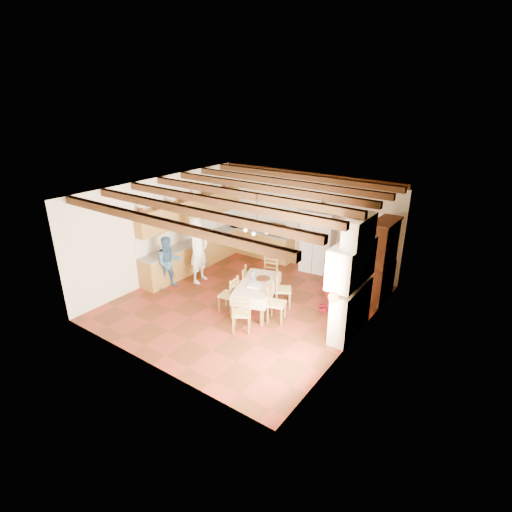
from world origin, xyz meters
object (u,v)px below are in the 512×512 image
(person_woman_red, at_px, (327,284))
(chair_right_far, at_px, (283,289))
(hutch, at_px, (382,260))
(chair_left_far, at_px, (238,284))
(person_man, at_px, (199,250))
(chair_left_near, at_px, (228,294))
(dining_table, at_px, (257,286))
(chair_right_near, at_px, (277,303))
(chair_end_near, at_px, (242,312))
(refrigerator, at_px, (319,240))
(microwave, at_px, (276,229))
(chair_end_far, at_px, (269,275))
(person_woman_blue, at_px, (169,263))

(person_woman_red, bearing_deg, chair_right_far, -92.18)
(hutch, distance_m, person_woman_red, 1.69)
(chair_left_far, height_order, person_man, person_man)
(chair_left_far, bearing_deg, person_woman_red, 85.17)
(chair_left_near, distance_m, person_man, 2.07)
(dining_table, height_order, chair_right_near, chair_right_near)
(chair_left_near, xyz_separation_m, chair_end_near, (0.82, -0.53, 0.00))
(person_man, bearing_deg, refrigerator, -50.91)
(chair_left_near, bearing_deg, person_woman_red, 117.12)
(microwave, bearing_deg, person_man, -115.96)
(chair_end_far, bearing_deg, person_man, -175.31)
(hutch, xyz_separation_m, chair_end_far, (-2.64, -1.36, -0.62))
(chair_end_near, bearing_deg, dining_table, -106.76)
(chair_left_near, xyz_separation_m, person_woman_blue, (-2.20, 0.10, 0.28))
(chair_left_near, height_order, chair_end_near, same)
(chair_end_far, xyz_separation_m, person_woman_blue, (-2.41, -1.43, 0.28))
(chair_left_far, xyz_separation_m, chair_end_far, (0.38, 0.91, 0.00))
(chair_right_far, distance_m, chair_end_near, 1.58)
(chair_left_near, bearing_deg, person_woman_blue, -101.87)
(person_man, relative_size, person_woman_blue, 1.29)
(refrigerator, height_order, chair_left_near, refrigerator)
(chair_end_far, bearing_deg, refrigerator, 65.60)
(refrigerator, height_order, chair_end_near, refrigerator)
(microwave, bearing_deg, chair_right_far, -60.86)
(chair_end_near, bearing_deg, chair_end_far, -106.31)
(chair_left_near, distance_m, person_woman_blue, 2.22)
(refrigerator, xyz_separation_m, chair_right_far, (0.33, -2.60, -0.49))
(hutch, relative_size, chair_end_far, 2.29)
(chair_end_near, relative_size, person_man, 0.49)
(chair_left_far, distance_m, chair_right_far, 1.22)
(hutch, xyz_separation_m, person_man, (-4.65, -2.00, -0.11))
(chair_end_near, xyz_separation_m, microwave, (-1.71, 4.11, 0.57))
(person_woman_blue, bearing_deg, person_man, -2.41)
(hutch, xyz_separation_m, chair_left_near, (-2.85, -2.89, -0.62))
(refrigerator, bearing_deg, microwave, 176.55)
(dining_table, bearing_deg, person_man, 170.83)
(person_woman_red, relative_size, microwave, 2.71)
(dining_table, height_order, person_woman_red, person_woman_red)
(person_woman_blue, bearing_deg, chair_end_far, -35.08)
(chair_right_far, bearing_deg, chair_right_near, 168.26)
(hutch, height_order, person_woman_blue, hutch)
(hutch, relative_size, person_man, 1.12)
(chair_end_near, bearing_deg, hutch, -153.48)
(chair_end_near, height_order, microwave, microwave)
(person_woman_blue, bearing_deg, person_woman_red, -47.64)
(dining_table, relative_size, chair_end_near, 1.92)
(chair_end_far, height_order, microwave, microwave)
(chair_right_far, height_order, chair_end_far, same)
(chair_right_far, xyz_separation_m, microwave, (-1.87, 2.53, 0.57))
(chair_end_near, bearing_deg, chair_right_near, -149.40)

